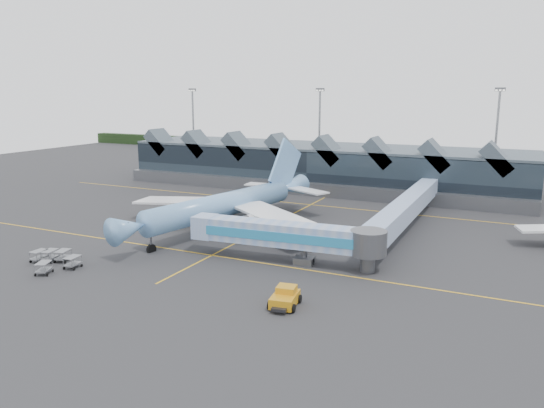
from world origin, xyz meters
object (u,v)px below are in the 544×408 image
at_px(jet_bridge, 296,237).
at_px(fuel_truck, 234,212).
at_px(pushback_tug, 285,298).
at_px(main_airliner, 228,204).

xyz_separation_m(jet_bridge, fuel_truck, (-17.16, 14.24, -1.46)).
bearing_deg(jet_bridge, pushback_tug, -76.06).
xyz_separation_m(jet_bridge, pushback_tug, (4.49, -13.25, -2.63)).
relative_size(jet_bridge, fuel_truck, 2.36).
bearing_deg(main_airliner, pushback_tug, -38.07).
bearing_deg(pushback_tug, jet_bridge, 99.87).
height_order(jet_bridge, fuel_truck, jet_bridge).
relative_size(main_airliner, fuel_truck, 3.91).
distance_m(jet_bridge, fuel_truck, 22.35).
distance_m(main_airliner, pushback_tug, 32.47).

